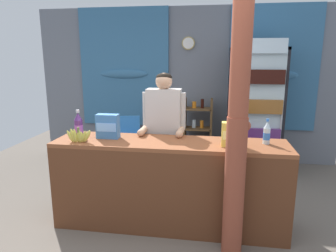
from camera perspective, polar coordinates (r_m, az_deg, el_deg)
ground_plane at (r=4.10m, az=0.43°, el=-13.16°), size 7.08×7.08×0.00m
back_wall_curtained at (r=5.37m, az=3.30°, el=7.94°), size 5.15×0.22×2.60m
stall_counter at (r=3.20m, az=0.03°, el=-9.79°), size 2.41×0.56×0.94m
timber_post at (r=2.68m, az=12.77°, el=0.49°), size 0.21×0.18×2.58m
drink_fridge at (r=4.85m, az=15.87°, el=4.26°), size 0.80×0.69×2.04m
bottle_shelf_rack at (r=5.18m, az=5.51°, el=-0.78°), size 0.48×0.28×1.12m
plastic_lawn_chair at (r=4.94m, az=-7.66°, el=-2.60°), size 0.53×0.53×0.86m
shopkeeper at (r=3.58m, az=-0.76°, el=0.18°), size 0.50×0.42×1.61m
soda_bottle_grape_soda at (r=3.47m, az=-16.24°, el=0.10°), size 0.09×0.09×0.30m
soda_bottle_water at (r=3.22m, az=17.84°, el=-1.29°), size 0.07×0.07×0.25m
snack_box_biscuit at (r=3.34m, az=-11.09°, el=-0.05°), size 0.24×0.11×0.26m
snack_box_instant_noodle at (r=3.04m, az=11.72°, el=-1.54°), size 0.19×0.10×0.24m
banana_bunch at (r=3.26m, az=-16.20°, el=-1.81°), size 0.27×0.06×0.16m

